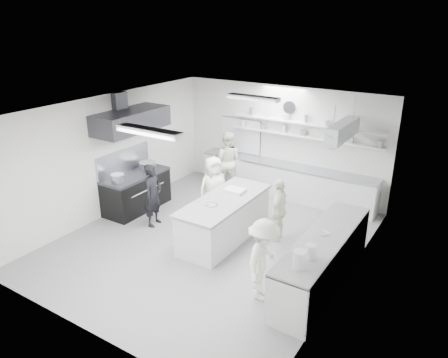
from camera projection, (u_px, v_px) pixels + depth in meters
The scene contains 27 objects.
floor at pixel (211, 241), 9.69m from camera, with size 6.00×7.00×0.02m, color gray.
ceiling at pixel (210, 108), 8.60m from camera, with size 6.00×7.00×0.02m, color silver.
wall_back at pixel (282, 140), 11.90m from camera, with size 6.00×0.04×3.00m, color beige.
wall_front at pixel (78, 250), 6.40m from camera, with size 6.00×0.04×3.00m, color beige.
wall_left at pixel (110, 155), 10.65m from camera, with size 0.04×7.00×3.00m, color beige.
wall_right at pixel (350, 211), 7.65m from camera, with size 0.04×7.00×3.00m, color beige.
stove at pixel (137, 193), 11.14m from camera, with size 0.80×1.80×0.90m, color black.
exhaust_hood at pixel (131, 120), 10.46m from camera, with size 0.85×2.00×0.50m, color #2F3034.
back_counter at pixel (285, 181), 11.89m from camera, with size 5.00×0.60×0.92m, color silver.
shelf_lower at pixel (304, 136), 11.36m from camera, with size 4.20×0.26×0.04m, color silver.
shelf_upper at pixel (305, 123), 11.24m from camera, with size 4.20×0.26×0.04m, color silver.
pass_through_window at pixel (241, 136), 12.56m from camera, with size 1.30×0.04×1.00m, color black.
wall_clock at pixel (290, 107), 11.43m from camera, with size 0.32×0.32×0.05m, color silver.
right_counter at pixel (323, 261), 8.04m from camera, with size 0.74×3.30×0.94m, color silver.
pot_rack at pixel (343, 131), 9.75m from camera, with size 0.30×1.60×0.40m, color #A1A7AF.
light_fixture_front at pixel (149, 131), 7.21m from camera, with size 1.30×0.25×0.10m, color silver.
light_fixture_rear at pixel (253, 98), 10.05m from camera, with size 1.30×0.25×0.10m, color silver.
prep_island at pixel (225, 220), 9.65m from camera, with size 0.94×2.51×0.93m, color silver.
stove_pot at pixel (148, 166), 11.32m from camera, with size 0.44×0.44×0.23m, color #A1A7AF.
cook_stove at pixel (153, 195), 10.19m from camera, with size 0.56×0.37×1.53m, color black.
cook_back at pixel (227, 161), 12.28m from camera, with size 0.83×0.65×1.71m, color white.
cook_island_left at pixel (213, 188), 10.51m from camera, with size 0.78×0.50×1.59m, color white.
cook_island_right at pixel (279, 210), 9.54m from camera, with size 0.85×0.35×1.45m, color white.
cook_right at pixel (263, 260), 7.53m from camera, with size 0.99×0.57×1.53m, color white.
bowl_island_a at pixel (211, 206), 9.17m from camera, with size 0.26×0.26×0.06m, color #A1A7AF.
bowl_island_b at pixel (208, 204), 9.23m from camera, with size 0.20×0.20×0.06m, color silver.
bowl_right at pixel (323, 234), 7.99m from camera, with size 0.22×0.22×0.06m, color silver.
Camera 1 is at (4.82, -7.05, 4.80)m, focal length 34.59 mm.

